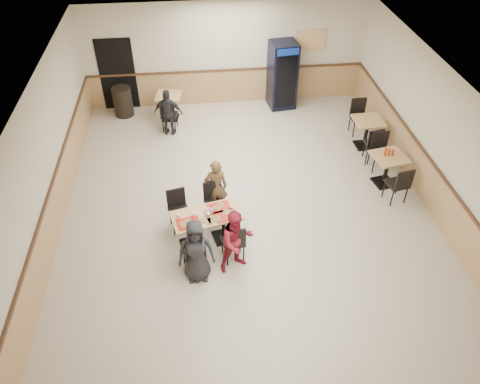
{
  "coord_description": "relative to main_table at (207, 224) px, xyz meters",
  "views": [
    {
      "loc": [
        -1.02,
        -7.64,
        6.89
      ],
      "look_at": [
        -0.22,
        -0.5,
        0.97
      ],
      "focal_mm": 35.0,
      "sensor_mm": 36.0,
      "label": 1
    }
  ],
  "objects": [
    {
      "name": "ground",
      "position": [
        0.92,
        0.84,
        -0.49
      ],
      "size": [
        10.0,
        10.0,
        0.0
      ],
      "primitive_type": "plane",
      "color": "beige",
      "rests_on": "ground"
    },
    {
      "name": "room_shell",
      "position": [
        2.69,
        3.39,
        0.09
      ],
      "size": [
        10.0,
        10.0,
        10.0
      ],
      "color": "silver",
      "rests_on": "ground"
    },
    {
      "name": "main_table",
      "position": [
        0.0,
        0.0,
        0.0
      ],
      "size": [
        1.48,
        0.97,
        0.73
      ],
      "rotation": [
        0.0,
        0.0,
        0.22
      ],
      "color": "black",
      "rests_on": "ground"
    },
    {
      "name": "main_chairs",
      "position": [
        -0.05,
        -0.01,
        -0.02
      ],
      "size": [
        1.53,
        1.83,
        0.93
      ],
      "rotation": [
        0.0,
        0.0,
        0.22
      ],
      "color": "black",
      "rests_on": "ground"
    },
    {
      "name": "diner_woman_left",
      "position": [
        -0.25,
        -0.9,
        0.2
      ],
      "size": [
        0.68,
        0.45,
        1.37
      ],
      "primitive_type": "imported",
      "rotation": [
        0.0,
        0.0,
        0.02
      ],
      "color": "#222327",
      "rests_on": "ground"
    },
    {
      "name": "diner_woman_right",
      "position": [
        0.52,
        -0.73,
        0.2
      ],
      "size": [
        0.81,
        0.73,
        1.37
      ],
      "primitive_type": "imported",
      "rotation": [
        0.0,
        0.0,
        0.37
      ],
      "color": "maroon",
      "rests_on": "ground"
    },
    {
      "name": "diner_man_opposite",
      "position": [
        0.25,
        0.9,
        0.19
      ],
      "size": [
        0.51,
        0.35,
        1.35
      ],
      "primitive_type": "imported",
      "rotation": [
        0.0,
        0.0,
        3.19
      ],
      "color": "brown",
      "rests_on": "ground"
    },
    {
      "name": "lone_diner",
      "position": [
        -0.78,
        4.21,
        0.16
      ],
      "size": [
        0.81,
        0.47,
        1.3
      ],
      "primitive_type": "imported",
      "rotation": [
        0.0,
        0.0,
        2.92
      ],
      "color": "#222327",
      "rests_on": "ground"
    },
    {
      "name": "tabletop_clutter",
      "position": [
        0.03,
        -0.05,
        0.27
      ],
      "size": [
        1.22,
        0.79,
        0.12
      ],
      "rotation": [
        0.0,
        0.0,
        0.22
      ],
      "color": "red",
      "rests_on": "main_table"
    },
    {
      "name": "side_table_near",
      "position": [
        4.25,
        1.47,
        0.03
      ],
      "size": [
        0.84,
        0.84,
        0.77
      ],
      "rotation": [
        0.0,
        0.0,
        0.18
      ],
      "color": "black",
      "rests_on": "ground"
    },
    {
      "name": "side_table_near_chair_south",
      "position": [
        4.25,
        0.85,
        0.0
      ],
      "size": [
        0.53,
        0.53,
        0.98
      ],
      "primitive_type": null,
      "rotation": [
        0.0,
        0.0,
        3.33
      ],
      "color": "black",
      "rests_on": "ground"
    },
    {
      "name": "side_table_near_chair_north",
      "position": [
        4.25,
        2.09,
        0.0
      ],
      "size": [
        0.53,
        0.53,
        0.98
      ],
      "primitive_type": null,
      "rotation": [
        0.0,
        0.0,
        0.18
      ],
      "color": "black",
      "rests_on": "ground"
    },
    {
      "name": "side_table_far",
      "position": [
        4.28,
        3.05,
        0.03
      ],
      "size": [
        0.75,
        0.75,
        0.78
      ],
      "rotation": [
        0.0,
        0.0,
        0.03
      ],
      "color": "black",
      "rests_on": "ground"
    },
    {
      "name": "side_table_far_chair_south",
      "position": [
        4.28,
        2.43,
        0.01
      ],
      "size": [
        0.47,
        0.47,
        0.99
      ],
      "primitive_type": null,
      "rotation": [
        0.0,
        0.0,
        3.17
      ],
      "color": "black",
      "rests_on": "ground"
    },
    {
      "name": "side_table_far_chair_north",
      "position": [
        4.28,
        3.67,
        0.01
      ],
      "size": [
        0.47,
        0.47,
        0.99
      ],
      "primitive_type": null,
      "rotation": [
        0.0,
        0.0,
        0.03
      ],
      "color": "black",
      "rests_on": "ground"
    },
    {
      "name": "condiment_caddy",
      "position": [
        4.21,
        1.52,
        0.37
      ],
      "size": [
        0.23,
        0.06,
        0.2
      ],
      "color": "#B1350C",
      "rests_on": "side_table_near"
    },
    {
      "name": "back_table",
      "position": [
        -0.78,
        5.04,
        0.0
      ],
      "size": [
        0.79,
        0.79,
        0.73
      ],
      "rotation": [
        0.0,
        0.0,
        -0.16
      ],
      "color": "black",
      "rests_on": "ground"
    },
    {
      "name": "back_table_chair_lone",
      "position": [
        -0.78,
        4.45,
        -0.02
      ],
      "size": [
        0.49,
        0.49,
        0.93
      ],
      "primitive_type": null,
      "rotation": [
        0.0,
        0.0,
        2.98
      ],
      "color": "black",
      "rests_on": "ground"
    },
    {
      "name": "pepsi_cooler",
      "position": [
        2.48,
        5.43,
        0.48
      ],
      "size": [
        0.81,
        0.82,
        1.93
      ],
      "rotation": [
        0.0,
        0.0,
        0.12
      ],
      "color": "black",
      "rests_on": "ground"
    },
    {
      "name": "trash_bin",
      "position": [
        -2.1,
        5.39,
        -0.06
      ],
      "size": [
        0.54,
        0.54,
        0.85
      ],
      "primitive_type": "cylinder",
      "color": "black",
      "rests_on": "ground"
    }
  ]
}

